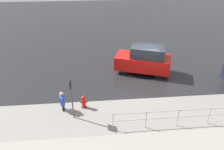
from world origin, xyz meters
The scene contains 8 objects.
ground_plane centered at (0.00, 0.00, 0.00)m, with size 60.00×60.00×0.00m, color black.
kerb_strip centered at (0.00, 4.20, 0.02)m, with size 24.00×3.20×0.04m, color gray.
moving_hatchback centered at (-0.22, -0.77, 1.03)m, with size 4.25×2.92×2.06m.
fire_hydrant centered at (4.08, 3.12, 0.40)m, with size 0.42×0.31×0.80m.
pedestrian centered at (5.22, 3.25, 0.68)m, with size 0.28×0.57×1.22m.
metal_railing centered at (-1.44, 5.09, 0.71)m, with size 8.16×0.04×1.05m.
sign_post centered at (4.61, 3.96, 1.58)m, with size 0.07×0.44×2.40m.
puddle_patch centered at (-0.44, -0.87, 0.00)m, with size 2.41×2.41×0.01m, color black.
Camera 1 is at (3.43, 13.22, 7.67)m, focal length 35.00 mm.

